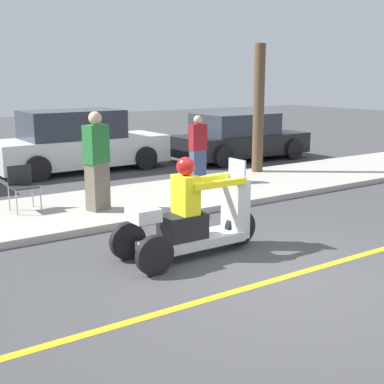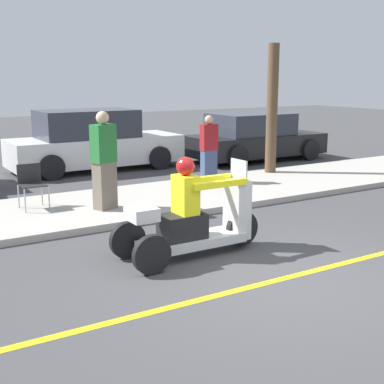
{
  "view_description": "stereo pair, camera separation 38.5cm",
  "coord_description": "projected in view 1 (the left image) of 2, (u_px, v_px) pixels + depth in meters",
  "views": [
    {
      "loc": [
        -4.67,
        -4.67,
        2.55
      ],
      "look_at": [
        -0.49,
        1.4,
        0.94
      ],
      "focal_mm": 50.0,
      "sensor_mm": 36.0,
      "label": 1
    },
    {
      "loc": [
        -4.35,
        -4.88,
        2.55
      ],
      "look_at": [
        -0.49,
        1.4,
        0.94
      ],
      "focal_mm": 50.0,
      "sensor_mm": 36.0,
      "label": 2
    }
  ],
  "objects": [
    {
      "name": "ground_plane",
      "position": [
        285.0,
        277.0,
        6.89
      ],
      "size": [
        60.0,
        60.0,
        0.0
      ],
      "primitive_type": "plane",
      "color": "#424244"
    },
    {
      "name": "lane_stripe",
      "position": [
        256.0,
        285.0,
        6.62
      ],
      "size": [
        24.0,
        0.12,
        0.01
      ],
      "color": "gold",
      "rests_on": "ground"
    },
    {
      "name": "sidewalk_strip",
      "position": [
        121.0,
        204.0,
        10.58
      ],
      "size": [
        28.0,
        2.8,
        0.12
      ],
      "color": "#B2ADA3",
      "rests_on": "ground"
    },
    {
      "name": "motorcycle_trike",
      "position": [
        193.0,
        221.0,
        7.65
      ],
      "size": [
        2.27,
        0.84,
        1.45
      ],
      "color": "black",
      "rests_on": "ground"
    },
    {
      "name": "spectator_with_child",
      "position": [
        198.0,
        150.0,
        12.28
      ],
      "size": [
        0.38,
        0.25,
        1.55
      ],
      "color": "#38476B",
      "rests_on": "sidewalk_strip"
    },
    {
      "name": "spectator_mid_group",
      "position": [
        97.0,
        163.0,
        9.69
      ],
      "size": [
        0.49,
        0.38,
        1.81
      ],
      "color": "#726656",
      "rests_on": "sidewalk_strip"
    },
    {
      "name": "folding_chair_curbside",
      "position": [
        22.0,
        183.0,
        9.77
      ],
      "size": [
        0.47,
        0.47,
        0.82
      ],
      "color": "#A5A8AD",
      "rests_on": "sidewalk_strip"
    },
    {
      "name": "parked_car_lot_center",
      "position": [
        238.0,
        138.0,
        16.46
      ],
      "size": [
        4.23,
        2.09,
        1.43
      ],
      "color": "black",
      "rests_on": "ground"
    },
    {
      "name": "parked_car_lot_far",
      "position": [
        78.0,
        143.0,
        14.47
      ],
      "size": [
        4.66,
        1.93,
        1.65
      ],
      "color": "silver",
      "rests_on": "ground"
    },
    {
      "name": "tree_trunk",
      "position": [
        259.0,
        109.0,
        13.51
      ],
      "size": [
        0.28,
        0.28,
        3.21
      ],
      "color": "brown",
      "rests_on": "sidewalk_strip"
    }
  ]
}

